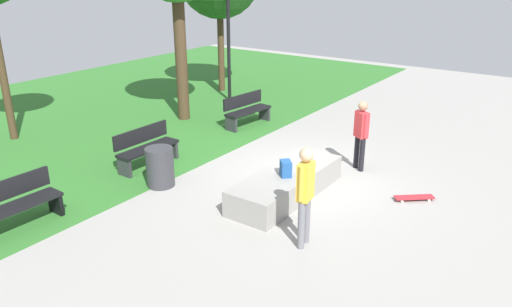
{
  "coord_description": "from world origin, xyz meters",
  "views": [
    {
      "loc": [
        -9.08,
        -5.19,
        4.49
      ],
      "look_at": [
        -1.15,
        0.4,
        0.76
      ],
      "focal_mm": 34.77,
      "sensor_mm": 36.0,
      "label": 1
    }
  ],
  "objects": [
    {
      "name": "ground_plane",
      "position": [
        0.0,
        0.0,
        0.0
      ],
      "size": [
        28.0,
        28.0,
        0.0
      ],
      "primitive_type": "plane",
      "color": "gray"
    },
    {
      "name": "grass_lawn",
      "position": [
        0.0,
        8.07,
        0.0
      ],
      "size": [
        26.6,
        11.85,
        0.01
      ],
      "primitive_type": "cube",
      "color": "#2D6B28",
      "rests_on": "ground_plane"
    },
    {
      "name": "concrete_ledge",
      "position": [
        -1.15,
        -0.37,
        0.26
      ],
      "size": [
        2.97,
        1.01,
        0.52
      ],
      "primitive_type": "cube",
      "color": "gray",
      "rests_on": "ground_plane"
    },
    {
      "name": "backpack_on_ledge",
      "position": [
        -1.31,
        -0.44,
        0.68
      ],
      "size": [
        0.34,
        0.34,
        0.32
      ],
      "primitive_type": "cube",
      "rotation": [
        0.0,
        0.0,
        0.76
      ],
      "color": "#1E4C8C",
      "rests_on": "concrete_ledge"
    },
    {
      "name": "skater_performing_trick",
      "position": [
        1.02,
        -0.99,
        0.95
      ],
      "size": [
        0.34,
        0.38,
        1.63
      ],
      "color": "black",
      "rests_on": "ground_plane"
    },
    {
      "name": "skater_watching",
      "position": [
        -2.62,
        -1.62,
        1.04
      ],
      "size": [
        0.43,
        0.24,
        1.77
      ],
      "color": "slate",
      "rests_on": "ground_plane"
    },
    {
      "name": "skateboard_by_ledge",
      "position": [
        0.15,
        -2.6,
        0.06
      ],
      "size": [
        0.67,
        0.74,
        0.08
      ],
      "color": "#A5262D",
      "rests_on": "ground_plane"
    },
    {
      "name": "park_bench_far_right",
      "position": [
        -5.09,
        2.91,
        0.48
      ],
      "size": [
        1.61,
        0.5,
        0.91
      ],
      "color": "black",
      "rests_on": "ground_plane"
    },
    {
      "name": "park_bench_far_left",
      "position": [
        -1.66,
        3.2,
        0.48
      ],
      "size": [
        1.61,
        0.49,
        0.91
      ],
      "color": "black",
      "rests_on": "ground_plane"
    },
    {
      "name": "park_bench_near_lamppost",
      "position": [
        2.26,
        3.15,
        0.48
      ],
      "size": [
        1.64,
        0.63,
        0.91
      ],
      "color": "black",
      "rests_on": "ground_plane"
    },
    {
      "name": "lamp_post",
      "position": [
        4.19,
        5.3,
        3.0
      ],
      "size": [
        0.28,
        0.28,
        5.05
      ],
      "color": "black",
      "rests_on": "ground_plane"
    },
    {
      "name": "trash_bin",
      "position": [
        -2.28,
        2.12,
        0.43
      ],
      "size": [
        0.6,
        0.6,
        0.86
      ],
      "primitive_type": "cylinder",
      "color": "#333338",
      "rests_on": "ground_plane"
    }
  ]
}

